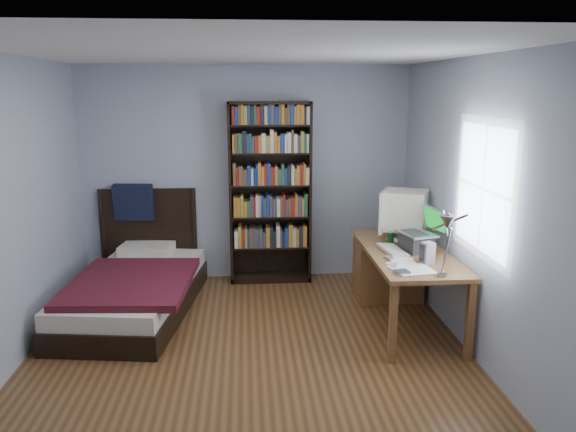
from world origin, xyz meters
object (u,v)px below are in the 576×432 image
object	(u,v)px
bookshelf	(270,193)
laptop	(418,239)
speaker	(428,253)
soda_can	(390,238)
keyboard	(393,250)
desk	(392,266)
crt_monitor	(403,211)
desk_lamp	(447,228)
bed	(136,286)

from	to	relation	value
bookshelf	laptop	bearing A→B (deg)	-45.75
speaker	soda_can	world-z (taller)	speaker
keyboard	speaker	world-z (taller)	speaker
desk	soda_can	distance (m)	0.44
laptop	soda_can	xyz separation A→B (m)	(-0.19, 0.28, -0.06)
desk	crt_monitor	xyz separation A→B (m)	(0.08, -0.02, 0.59)
speaker	bookshelf	world-z (taller)	bookshelf
desk	bookshelf	distance (m)	1.64
bookshelf	speaker	bearing A→B (deg)	-53.24
desk	desk_lamp	xyz separation A→B (m)	(-0.05, -1.60, 0.81)
desk_lamp	speaker	xyz separation A→B (m)	(0.12, 0.74, -0.41)
keyboard	laptop	bearing A→B (deg)	-3.07
bed	crt_monitor	bearing A→B (deg)	-1.90
desk	bookshelf	xyz separation A→B (m)	(-1.23, 0.88, 0.63)
keyboard	bed	world-z (taller)	bed
desk_lamp	speaker	world-z (taller)	desk_lamp
desk_lamp	crt_monitor	bearing A→B (deg)	85.47
laptop	bookshelf	size ratio (longest dim) A/B	0.21
laptop	desk_lamp	size ratio (longest dim) A/B	0.69
desk_lamp	bed	world-z (taller)	desk_lamp
desk_lamp	bed	size ratio (longest dim) A/B	0.28
keyboard	speaker	xyz separation A→B (m)	(0.22, -0.36, 0.08)
speaker	soda_can	distance (m)	0.67
laptop	speaker	size ratio (longest dim) A/B	2.27
desk	crt_monitor	world-z (taller)	crt_monitor
bookshelf	bed	world-z (taller)	bookshelf
keyboard	soda_can	size ratio (longest dim) A/B	3.70
crt_monitor	speaker	bearing A→B (deg)	-90.37
bookshelf	keyboard	bearing A→B (deg)	-51.84
bookshelf	desk	bearing A→B (deg)	-35.57
keyboard	bed	xyz separation A→B (m)	(-2.51, 0.58, -0.49)
laptop	bookshelf	world-z (taller)	bookshelf
desk_lamp	bookshelf	distance (m)	2.76
crt_monitor	bed	distance (m)	2.84
desk	laptop	bearing A→B (deg)	-78.14
desk	bed	bearing A→B (deg)	178.42
crt_monitor	bookshelf	bearing A→B (deg)	145.55
desk	speaker	xyz separation A→B (m)	(0.07, -0.87, 0.40)
desk_lamp	speaker	bearing A→B (deg)	80.74
desk_lamp	keyboard	xyz separation A→B (m)	(-0.10, 1.10, -0.49)
keyboard	bookshelf	distance (m)	1.79
desk_lamp	soda_can	bearing A→B (deg)	91.81
speaker	soda_can	size ratio (longest dim) A/B	1.62
desk	bookshelf	world-z (taller)	bookshelf
speaker	soda_can	xyz separation A→B (m)	(-0.16, 0.65, -0.04)
desk	speaker	distance (m)	0.96
desk_lamp	keyboard	distance (m)	1.21
desk	soda_can	size ratio (longest dim) A/B	14.52
desk	keyboard	xyz separation A→B (m)	(-0.14, -0.50, 0.33)
keyboard	bookshelf	xyz separation A→B (m)	(-1.09, 1.39, 0.31)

